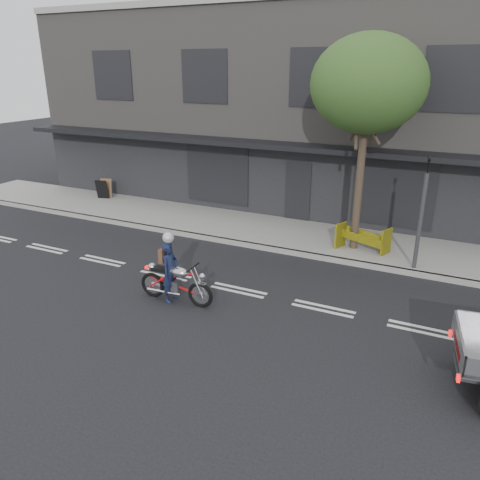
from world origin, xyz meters
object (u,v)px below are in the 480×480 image
at_px(construction_barrier, 361,240).
at_px(rider, 170,272).
at_px(sandwich_board, 102,189).
at_px(motorcycle, 176,282).
at_px(traffic_light_pole, 421,220).
at_px(street_tree, 368,85).

bearing_deg(construction_barrier, rider, -127.10).
distance_m(construction_barrier, sandwich_board, 12.00).
relative_size(motorcycle, construction_barrier, 1.36).
xyz_separation_m(traffic_light_pole, sandwich_board, (-13.60, 1.99, -1.07)).
height_order(street_tree, motorcycle, street_tree).
bearing_deg(street_tree, sandwich_board, 174.37).
relative_size(traffic_light_pole, motorcycle, 1.64).
height_order(traffic_light_pole, rider, traffic_light_pole).
relative_size(traffic_light_pole, sandwich_board, 4.07).
xyz_separation_m(street_tree, sandwich_board, (-11.60, 1.14, -4.70)).
bearing_deg(construction_barrier, street_tree, 129.11).
distance_m(motorcycle, sandwich_board, 10.53).
xyz_separation_m(construction_barrier, sandwich_board, (-11.90, 1.52, -0.01)).
bearing_deg(street_tree, rider, -122.97).
bearing_deg(motorcycle, traffic_light_pole, 38.86).
xyz_separation_m(traffic_light_pole, motorcycle, (-5.40, -4.62, -1.09)).
height_order(rider, construction_barrier, rider).
relative_size(street_tree, rider, 4.15).
bearing_deg(rider, street_tree, -34.68).
bearing_deg(street_tree, construction_barrier, -50.89).
distance_m(traffic_light_pole, rider, 7.27).
bearing_deg(traffic_light_pole, street_tree, 156.97).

